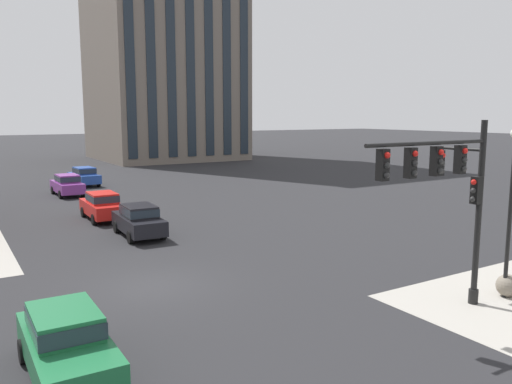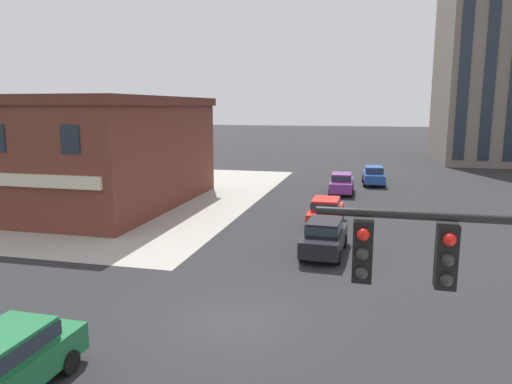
# 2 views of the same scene
# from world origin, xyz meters

# --- Properties ---
(ground_plane) EXTENTS (320.00, 320.00, 0.00)m
(ground_plane) POSITION_xyz_m (0.00, 0.00, 0.00)
(ground_plane) COLOR #262628
(traffic_signal_main) EXTENTS (5.31, 2.09, 6.18)m
(traffic_signal_main) POSITION_xyz_m (7.25, -7.23, 4.11)
(traffic_signal_main) COLOR black
(traffic_signal_main) RESTS_ON ground
(bollard_sphere_curb_a) EXTENTS (0.80, 0.80, 0.80)m
(bollard_sphere_curb_a) POSITION_xyz_m (10.18, -7.59, 0.40)
(bollard_sphere_curb_a) COLOR gray
(bollard_sphere_curb_a) RESTS_ON ground
(street_lamp_corner_near) EXTENTS (0.36, 0.36, 5.90)m
(street_lamp_corner_near) POSITION_xyz_m (10.00, -7.60, 3.66)
(street_lamp_corner_near) COLOR black
(street_lamp_corner_near) RESTS_ON ground
(car_main_northbound_near) EXTENTS (2.03, 4.47, 1.68)m
(car_main_northbound_near) POSITION_xyz_m (2.11, 7.96, 0.92)
(car_main_northbound_near) COLOR black
(car_main_northbound_near) RESTS_ON ground
(car_main_northbound_far) EXTENTS (2.11, 4.51, 1.68)m
(car_main_northbound_far) POSITION_xyz_m (4.39, 29.55, 0.92)
(car_main_northbound_far) COLOR #23479E
(car_main_northbound_far) RESTS_ON ground
(car_main_southbound_near) EXTENTS (1.94, 4.42, 1.68)m
(car_main_southbound_near) POSITION_xyz_m (1.66, 13.37, 0.92)
(car_main_southbound_near) COLOR red
(car_main_southbound_near) RESTS_ON ground
(car_main_southbound_far) EXTENTS (1.93, 4.42, 1.68)m
(car_main_southbound_far) POSITION_xyz_m (-4.23, -5.34, 0.92)
(car_main_southbound_far) COLOR #1E6B3D
(car_main_southbound_far) RESTS_ON ground
(car_cross_eastbound) EXTENTS (1.97, 4.44, 1.68)m
(car_cross_eastbound) POSITION_xyz_m (1.87, 24.35, 0.92)
(car_cross_eastbound) COLOR #7A3389
(car_cross_eastbound) RESTS_ON ground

